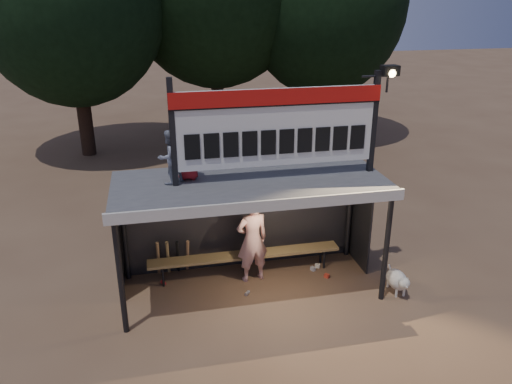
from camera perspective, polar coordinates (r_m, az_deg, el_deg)
ground at (r=10.20m, az=-0.64°, el=-10.88°), size 80.00×80.00×0.00m
player at (r=10.03m, az=-0.43°, el=-5.47°), size 0.73×0.55×1.82m
child_a at (r=8.95m, az=-9.84°, el=3.95°), size 0.60×0.58×0.98m
child_b at (r=9.12m, az=-7.86°, el=4.40°), size 0.54×0.41×0.98m
dugout_shelter at (r=9.55m, az=-0.98°, el=-0.73°), size 5.10×2.08×2.32m
scoreboard_assembly at (r=8.97m, az=2.81°, el=7.70°), size 4.10×0.27×1.99m
bench at (r=10.44m, az=-1.26°, el=-7.28°), size 4.00×0.35×0.48m
tree_right at (r=20.06m, az=7.89°, el=20.71°), size 6.08×6.08×8.72m
dog at (r=10.29m, az=15.89°, el=-9.66°), size 0.36×0.81×0.49m
bats at (r=10.54m, az=-9.48°, el=-7.32°), size 0.68×0.36×0.84m
litter at (r=10.49m, az=2.38°, el=-9.64°), size 3.46×0.86×0.08m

